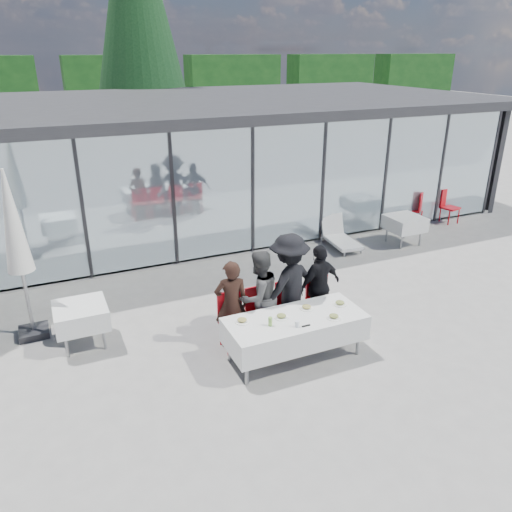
{
  "coord_description": "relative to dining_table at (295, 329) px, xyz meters",
  "views": [
    {
      "loc": [
        -3.6,
        -6.62,
        4.71
      ],
      "look_at": [
        -0.13,
        1.2,
        1.16
      ],
      "focal_mm": 35.0,
      "sensor_mm": 36.0,
      "label": 1
    }
  ],
  "objects": [
    {
      "name": "ground",
      "position": [
        0.19,
        0.49,
        -0.54
      ],
      "size": [
        90.0,
        90.0,
        0.0
      ],
      "primitive_type": "plane",
      "color": "gray",
      "rests_on": "ground"
    },
    {
      "name": "juice_bottle",
      "position": [
        -0.48,
        -0.07,
        0.28
      ],
      "size": [
        0.06,
        0.06,
        0.14
      ],
      "primitive_type": "cylinder",
      "color": "#7EB14A",
      "rests_on": "dining_table"
    },
    {
      "name": "treeline",
      "position": [
        -1.81,
        28.49,
        1.66
      ],
      "size": [
        62.5,
        2.0,
        4.4
      ],
      "color": "black",
      "rests_on": "ground"
    },
    {
      "name": "drinking_glasses",
      "position": [
        -0.12,
        -0.27,
        0.26
      ],
      "size": [
        0.07,
        0.07,
        0.1
      ],
      "color": "silver",
      "rests_on": "dining_table"
    },
    {
      "name": "dining_table",
      "position": [
        0.0,
        0.0,
        0.0
      ],
      "size": [
        2.26,
        0.96,
        0.75
      ],
      "color": "silver",
      "rests_on": "ground"
    },
    {
      "name": "plate_a",
      "position": [
        -0.84,
        0.21,
        0.24
      ],
      "size": [
        0.23,
        0.23,
        0.07
      ],
      "color": "white",
      "rests_on": "dining_table"
    },
    {
      "name": "diner_c",
      "position": [
        0.27,
        0.77,
        0.39
      ],
      "size": [
        1.54,
        1.54,
        1.86
      ],
      "primitive_type": "imported",
      "rotation": [
        0.0,
        0.0,
        3.48
      ],
      "color": "black",
      "rests_on": "ground"
    },
    {
      "name": "spare_table_right",
      "position": [
        5.07,
        3.48,
        0.02
      ],
      "size": [
        0.86,
        0.86,
        0.74
      ],
      "color": "silver",
      "rests_on": "ground"
    },
    {
      "name": "plate_d",
      "position": [
        0.88,
        0.07,
        0.24
      ],
      "size": [
        0.23,
        0.23,
        0.07
      ],
      "color": "white",
      "rests_on": "dining_table"
    },
    {
      "name": "diner_chair_a",
      "position": [
        -0.8,
        0.75,
        -0.0
      ],
      "size": [
        0.44,
        0.44,
        0.97
      ],
      "color": "red",
      "rests_on": "ground"
    },
    {
      "name": "diner_b",
      "position": [
        -0.3,
        0.77,
        0.29
      ],
      "size": [
        1.0,
        1.0,
        1.65
      ],
      "primitive_type": "imported",
      "rotation": [
        0.0,
        0.0,
        3.44
      ],
      "color": "#444444",
      "rests_on": "ground"
    },
    {
      "name": "diner_a",
      "position": [
        -0.8,
        0.77,
        0.24
      ],
      "size": [
        0.68,
        0.68,
        1.56
      ],
      "primitive_type": "imported",
      "rotation": [
        0.0,
        0.0,
        2.93
      ],
      "color": "black",
      "rests_on": "ground"
    },
    {
      "name": "diner_chair_b",
      "position": [
        -0.3,
        0.75,
        -0.0
      ],
      "size": [
        0.44,
        0.44,
        0.97
      ],
      "color": "red",
      "rests_on": "ground"
    },
    {
      "name": "spare_chair_b",
      "position": [
        6.38,
        4.56,
        -0.0
      ],
      "size": [
        0.62,
        0.62,
        0.97
      ],
      "color": "red",
      "rests_on": "ground"
    },
    {
      "name": "diner_chair_d",
      "position": [
        0.89,
        0.75,
        -0.0
      ],
      "size": [
        0.44,
        0.44,
        0.97
      ],
      "color": "red",
      "rests_on": "ground"
    },
    {
      "name": "diner_d",
      "position": [
        0.89,
        0.77,
        0.25
      ],
      "size": [
        1.08,
        1.08,
        1.57
      ],
      "primitive_type": "imported",
      "rotation": [
        0.0,
        0.0,
        3.34
      ],
      "color": "black",
      "rests_on": "ground"
    },
    {
      "name": "plate_c",
      "position": [
        0.3,
        0.17,
        0.24
      ],
      "size": [
        0.23,
        0.23,
        0.07
      ],
      "color": "white",
      "rests_on": "dining_table"
    },
    {
      "name": "conifer_tree",
      "position": [
        0.69,
        13.49,
        5.45
      ],
      "size": [
        4.0,
        4.0,
        10.5
      ],
      "color": "#382316",
      "rests_on": "ground"
    },
    {
      "name": "lounger",
      "position": [
        3.44,
        4.05,
        -0.28
      ],
      "size": [
        0.73,
        1.38,
        0.72
      ],
      "color": "silver",
      "rests_on": "ground"
    },
    {
      "name": "market_umbrella",
      "position": [
        -3.91,
        2.5,
        1.41
      ],
      "size": [
        0.5,
        0.5,
        3.0
      ],
      "color": "black",
      "rests_on": "ground"
    },
    {
      "name": "folded_eyeglasses",
      "position": [
        0.02,
        -0.31,
        0.22
      ],
      "size": [
        0.14,
        0.03,
        0.01
      ],
      "primitive_type": "cube",
      "color": "black",
      "rests_on": "dining_table"
    },
    {
      "name": "spare_chair_a",
      "position": [
        7.4,
        4.39,
        -0.0
      ],
      "size": [
        0.53,
        0.53,
        0.97
      ],
      "color": "red",
      "rests_on": "ground"
    },
    {
      "name": "spare_table_left",
      "position": [
        -3.12,
        1.82,
        0.02
      ],
      "size": [
        0.86,
        0.86,
        0.74
      ],
      "color": "silver",
      "rests_on": "ground"
    },
    {
      "name": "diner_chair_c",
      "position": [
        0.27,
        0.75,
        -0.0
      ],
      "size": [
        0.44,
        0.44,
        0.97
      ],
      "color": "red",
      "rests_on": "ground"
    },
    {
      "name": "plate_b",
      "position": [
        -0.22,
        0.07,
        0.24
      ],
      "size": [
        0.23,
        0.23,
        0.07
      ],
      "color": "white",
      "rests_on": "dining_table"
    },
    {
      "name": "pavilion",
      "position": [
        2.19,
        8.65,
        1.61
      ],
      "size": [
        14.8,
        8.8,
        3.44
      ],
      "color": "gray",
      "rests_on": "ground"
    },
    {
      "name": "plate_extra",
      "position": [
        0.54,
        -0.27,
        0.24
      ],
      "size": [
        0.23,
        0.23,
        0.07
      ],
      "color": "white",
      "rests_on": "dining_table"
    }
  ]
}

